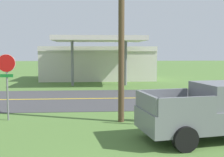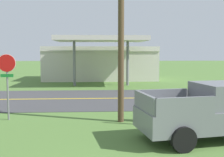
{
  "view_description": "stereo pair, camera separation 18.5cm",
  "coord_description": "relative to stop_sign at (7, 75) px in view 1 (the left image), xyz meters",
  "views": [
    {
      "loc": [
        -0.93,
        -4.94,
        3.04
      ],
      "look_at": [
        0.0,
        8.0,
        1.8
      ],
      "focal_mm": 44.68,
      "sensor_mm": 36.0,
      "label": 1
    },
    {
      "loc": [
        -0.75,
        -4.95,
        3.04
      ],
      "look_at": [
        0.0,
        8.0,
        1.8
      ],
      "focal_mm": 44.68,
      "sensor_mm": 36.0,
      "label": 2
    }
  ],
  "objects": [
    {
      "name": "road_asphalt",
      "position": [
        4.68,
        5.44,
        -2.02
      ],
      "size": [
        140.0,
        8.0,
        0.02
      ],
      "primitive_type": "cube",
      "color": "#3D3D3F",
      "rests_on": "ground"
    },
    {
      "name": "road_centre_line",
      "position": [
        4.68,
        5.44,
        -2.0
      ],
      "size": [
        126.0,
        0.2,
        0.01
      ],
      "primitive_type": "cube",
      "color": "gold",
      "rests_on": "road_asphalt"
    },
    {
      "name": "utility_pole",
      "position": [
        5.01,
        -0.59,
        2.57
      ],
      "size": [
        1.8,
        0.26,
        8.63
      ],
      "color": "brown",
      "rests_on": "ground"
    },
    {
      "name": "pickup_grey_parked_on_lawn",
      "position": [
        8.05,
        -3.17,
        -1.06
      ],
      "size": [
        5.45,
        2.88,
        1.96
      ],
      "color": "slate",
      "rests_on": "ground"
    },
    {
      "name": "gas_station",
      "position": [
        4.4,
        18.23,
        -0.08
      ],
      "size": [
        12.0,
        11.5,
        4.4
      ],
      "color": "beige",
      "rests_on": "ground"
    },
    {
      "name": "stop_sign",
      "position": [
        0.0,
        0.0,
        0.0
      ],
      "size": [
        0.8,
        0.08,
        2.95
      ],
      "color": "slate",
      "rests_on": "ground"
    }
  ]
}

